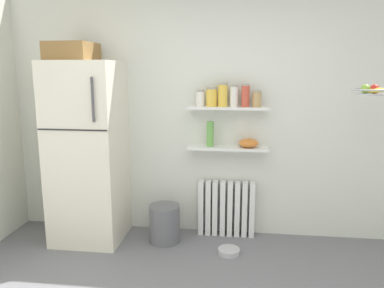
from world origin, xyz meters
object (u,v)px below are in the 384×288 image
refrigerator (87,149)px  storage_jar_1 (211,97)px  storage_jar_0 (200,98)px  shelf_bowl (249,143)px  storage_jar_5 (257,99)px  storage_jar_4 (245,95)px  vase (210,134)px  trash_bin (165,223)px  storage_jar_2 (223,95)px  storage_jar_3 (234,96)px  radiator (226,208)px  pet_food_bowl (229,251)px  hanging_fruit_basket (370,90)px

refrigerator → storage_jar_1: 1.36m
refrigerator → storage_jar_0: size_ratio=12.02×
refrigerator → shelf_bowl: refrigerator is taller
shelf_bowl → storage_jar_5: bearing=0.0°
storage_jar_1 → refrigerator: bearing=-170.2°
storage_jar_0 → storage_jar_4: 0.45m
vase → trash_bin: size_ratio=0.67×
refrigerator → storage_jar_0: (1.13, 0.22, 0.51)m
shelf_bowl → storage_jar_4: bearing=-180.0°
vase → shelf_bowl: (0.39, 0.00, -0.08)m
refrigerator → storage_jar_0: refrigerator is taller
storage_jar_4 → vase: size_ratio=0.88×
storage_jar_2 → trash_bin: 1.44m
storage_jar_0 → storage_jar_4: bearing=-0.0°
storage_jar_2 → storage_jar_3: size_ratio=1.10×
radiator → storage_jar_1: 1.20m
radiator → shelf_bowl: shelf_bowl is taller
storage_jar_0 → storage_jar_5: bearing=0.0°
storage_jar_1 → vase: (-0.01, -0.00, -0.38)m
storage_jar_4 → shelf_bowl: bearing=0.0°
storage_jar_2 → storage_jar_0: bearing=180.0°
vase → radiator: bearing=9.5°
radiator → storage_jar_5: (0.28, -0.03, 1.17)m
storage_jar_1 → trash_bin: storage_jar_1 is taller
storage_jar_4 → storage_jar_3: bearing=180.0°
radiator → pet_food_bowl: 0.51m
storage_jar_1 → hanging_fruit_basket: bearing=-15.9°
storage_jar_3 → vase: size_ratio=0.84×
storage_jar_3 → trash_bin: storage_jar_3 is taller
storage_jar_5 → vase: size_ratio=0.64×
refrigerator → storage_jar_1: (1.24, 0.22, 0.52)m
refrigerator → radiator: (1.41, 0.25, -0.66)m
refrigerator → storage_jar_5: size_ratio=12.12×
storage_jar_1 → pet_food_bowl: bearing=-62.1°
storage_jar_3 → pet_food_bowl: size_ratio=1.02×
storage_jar_3 → hanging_fruit_basket: 1.22m
shelf_bowl → trash_bin: bearing=-165.7°
refrigerator → storage_jar_4: size_ratio=8.81×
pet_food_bowl → hanging_fruit_basket: bearing=0.5°
refrigerator → hanging_fruit_basket: bearing=-3.9°
vase → trash_bin: vase is taller
storage_jar_1 → storage_jar_5: size_ratio=1.16×
storage_jar_1 → storage_jar_4: (0.34, -0.00, 0.02)m
storage_jar_2 → storage_jar_3: storage_jar_2 is taller
storage_jar_3 → storage_jar_2: bearing=180.0°
pet_food_bowl → storage_jar_0: bearing=128.9°
radiator → storage_jar_2: bearing=-151.9°
storage_jar_1 → shelf_bowl: storage_jar_1 is taller
storage_jar_3 → shelf_bowl: storage_jar_3 is taller
shelf_bowl → hanging_fruit_basket: hanging_fruit_basket is taller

